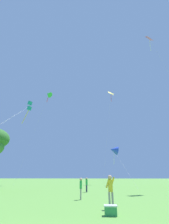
{
  "coord_description": "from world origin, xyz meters",
  "views": [
    {
      "loc": [
        1.44,
        -3.35,
        1.66
      ],
      "look_at": [
        -1.07,
        24.45,
        12.75
      ],
      "focal_mm": 26.26,
      "sensor_mm": 36.0,
      "label": 1
    }
  ],
  "objects_px": {
    "kite_blue_delta": "(114,150)",
    "person_in_red_shirt": "(87,183)",
    "kite_pink_low": "(151,44)",
    "kite_teal_box": "(29,107)",
    "person_foreground_watcher": "(81,186)",
    "kite_yellow_diamond": "(111,96)",
    "person_in_blue_jacket": "(110,188)",
    "picnic_cooler": "(111,210)",
    "kite_green_small": "(49,94)"
  },
  "relations": [
    {
      "from": "person_foreground_watcher",
      "to": "picnic_cooler",
      "type": "height_order",
      "value": "person_foreground_watcher"
    },
    {
      "from": "person_in_blue_jacket",
      "to": "picnic_cooler",
      "type": "relative_size",
      "value": 2.93
    },
    {
      "from": "person_in_blue_jacket",
      "to": "picnic_cooler",
      "type": "xyz_separation_m",
      "value": [
        -0.14,
        -1.68,
        -0.83
      ]
    },
    {
      "from": "kite_yellow_diamond",
      "to": "person_foreground_watcher",
      "type": "xyz_separation_m",
      "value": [
        -5.54,
        -30.71,
        -23.46
      ]
    },
    {
      "from": "kite_yellow_diamond",
      "to": "person_in_red_shirt",
      "type": "distance_m",
      "value": 33.97
    },
    {
      "from": "person_in_blue_jacket",
      "to": "kite_teal_box",
      "type": "bearing_deg",
      "value": 152.35
    },
    {
      "from": "kite_blue_delta",
      "to": "person_in_red_shirt",
      "type": "relative_size",
      "value": 7.07
    },
    {
      "from": "kite_teal_box",
      "to": "person_foreground_watcher",
      "type": "distance_m",
      "value": 8.92
    },
    {
      "from": "kite_teal_box",
      "to": "person_in_red_shirt",
      "type": "bearing_deg",
      "value": 52.18
    },
    {
      "from": "person_in_blue_jacket",
      "to": "picnic_cooler",
      "type": "distance_m",
      "value": 1.88
    },
    {
      "from": "kite_blue_delta",
      "to": "person_in_blue_jacket",
      "type": "height_order",
      "value": "kite_blue_delta"
    },
    {
      "from": "kite_pink_low",
      "to": "person_in_blue_jacket",
      "type": "height_order",
      "value": "kite_pink_low"
    },
    {
      "from": "kite_yellow_diamond",
      "to": "picnic_cooler",
      "type": "distance_m",
      "value": 43.69
    },
    {
      "from": "kite_yellow_diamond",
      "to": "kite_teal_box",
      "type": "bearing_deg",
      "value": -109.48
    },
    {
      "from": "kite_green_small",
      "to": "picnic_cooler",
      "type": "xyz_separation_m",
      "value": [
        14.29,
        -31.42,
        -23.26
      ]
    },
    {
      "from": "kite_green_small",
      "to": "kite_blue_delta",
      "type": "bearing_deg",
      "value": -9.24
    },
    {
      "from": "person_in_blue_jacket",
      "to": "person_foreground_watcher",
      "type": "distance_m",
      "value": 4.39
    },
    {
      "from": "person_foreground_watcher",
      "to": "person_in_blue_jacket",
      "type": "bearing_deg",
      "value": -60.8
    },
    {
      "from": "kite_pink_low",
      "to": "kite_teal_box",
      "type": "bearing_deg",
      "value": -148.37
    },
    {
      "from": "person_in_blue_jacket",
      "to": "person_foreground_watcher",
      "type": "xyz_separation_m",
      "value": [
        -2.14,
        3.83,
        -0.11
      ]
    },
    {
      "from": "kite_blue_delta",
      "to": "kite_yellow_diamond",
      "type": "height_order",
      "value": "kite_yellow_diamond"
    },
    {
      "from": "kite_pink_low",
      "to": "kite_green_small",
      "type": "relative_size",
      "value": 1.11
    },
    {
      "from": "kite_pink_low",
      "to": "kite_yellow_diamond",
      "type": "xyz_separation_m",
      "value": [
        -6.48,
        19.97,
        -0.65
      ]
    },
    {
      "from": "kite_teal_box",
      "to": "person_in_blue_jacket",
      "type": "distance_m",
      "value": 10.98
    },
    {
      "from": "kite_teal_box",
      "to": "person_foreground_watcher",
      "type": "relative_size",
      "value": 6.55
    },
    {
      "from": "person_in_blue_jacket",
      "to": "picnic_cooler",
      "type": "bearing_deg",
      "value": -94.61
    },
    {
      "from": "kite_green_small",
      "to": "person_in_red_shirt",
      "type": "height_order",
      "value": "kite_green_small"
    },
    {
      "from": "kite_green_small",
      "to": "kite_teal_box",
      "type": "bearing_deg",
      "value": -74.87
    },
    {
      "from": "kite_pink_low",
      "to": "picnic_cooler",
      "type": "relative_size",
      "value": 45.53
    },
    {
      "from": "kite_blue_delta",
      "to": "person_in_blue_jacket",
      "type": "xyz_separation_m",
      "value": [
        -2.64,
        -26.97,
        -6.15
      ]
    },
    {
      "from": "kite_blue_delta",
      "to": "kite_pink_low",
      "type": "bearing_deg",
      "value": -59.75
    },
    {
      "from": "kite_pink_low",
      "to": "person_foreground_watcher",
      "type": "bearing_deg",
      "value": -138.24
    },
    {
      "from": "kite_pink_low",
      "to": "picnic_cooler",
      "type": "distance_m",
      "value": 31.32
    },
    {
      "from": "kite_yellow_diamond",
      "to": "person_in_red_shirt",
      "type": "bearing_deg",
      "value": -103.2
    },
    {
      "from": "kite_teal_box",
      "to": "person_foreground_watcher",
      "type": "bearing_deg",
      "value": -0.71
    },
    {
      "from": "kite_teal_box",
      "to": "kite_yellow_diamond",
      "type": "distance_m",
      "value": 36.35
    },
    {
      "from": "person_foreground_watcher",
      "to": "kite_yellow_diamond",
      "type": "bearing_deg",
      "value": 79.77
    },
    {
      "from": "kite_teal_box",
      "to": "picnic_cooler",
      "type": "distance_m",
      "value": 12.12
    },
    {
      "from": "kite_blue_delta",
      "to": "kite_yellow_diamond",
      "type": "bearing_deg",
      "value": 84.29
    },
    {
      "from": "kite_blue_delta",
      "to": "person_foreground_watcher",
      "type": "bearing_deg",
      "value": -101.68
    },
    {
      "from": "kite_blue_delta",
      "to": "kite_green_small",
      "type": "distance_m",
      "value": 23.75
    },
    {
      "from": "kite_blue_delta",
      "to": "person_in_red_shirt",
      "type": "bearing_deg",
      "value": -106.54
    },
    {
      "from": "picnic_cooler",
      "to": "person_foreground_watcher",
      "type": "bearing_deg",
      "value": 110.02
    },
    {
      "from": "kite_blue_delta",
      "to": "kite_yellow_diamond",
      "type": "relative_size",
      "value": 0.42
    },
    {
      "from": "kite_green_small",
      "to": "picnic_cooler",
      "type": "bearing_deg",
      "value": -65.54
    },
    {
      "from": "kite_green_small",
      "to": "person_in_blue_jacket",
      "type": "distance_m",
      "value": 39.95
    },
    {
      "from": "kite_teal_box",
      "to": "kite_green_small",
      "type": "bearing_deg",
      "value": 105.13
    },
    {
      "from": "kite_yellow_diamond",
      "to": "kite_green_small",
      "type": "height_order",
      "value": "kite_yellow_diamond"
    },
    {
      "from": "kite_yellow_diamond",
      "to": "picnic_cooler",
      "type": "relative_size",
      "value": 44.08
    },
    {
      "from": "kite_green_small",
      "to": "person_in_blue_jacket",
      "type": "relative_size",
      "value": 13.95
    }
  ]
}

